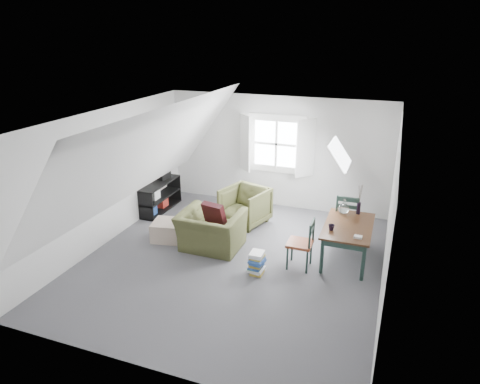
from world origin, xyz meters
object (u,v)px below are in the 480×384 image
at_px(magazine_stack, 257,263).
at_px(armchair_far, 245,223).
at_px(armchair_near, 212,248).
at_px(dining_chair_far, 347,217).
at_px(dining_chair_near, 302,243).
at_px(dining_table, 348,230).
at_px(media_shelf, 158,198).
at_px(ottoman, 168,230).

bearing_deg(magazine_stack, armchair_far, 115.36).
relative_size(armchair_near, dining_chair_far, 1.14).
distance_m(dining_chair_near, magazine_stack, 0.83).
distance_m(armchair_far, dining_chair_far, 2.14).
xyz_separation_m(armchair_far, dining_table, (2.18, -0.82, 0.58)).
distance_m(dining_chair_near, media_shelf, 3.78).
xyz_separation_m(armchair_far, media_shelf, (-2.05, -0.01, 0.29)).
height_order(armchair_far, media_shelf, media_shelf).
bearing_deg(magazine_stack, dining_table, 36.06).
xyz_separation_m(armchair_near, magazine_stack, (1.06, -0.54, 0.19)).
xyz_separation_m(armchair_near, dining_chair_near, (1.71, -0.09, 0.46)).
distance_m(ottoman, magazine_stack, 2.09).
xyz_separation_m(ottoman, media_shelf, (-0.89, 1.18, 0.11)).
bearing_deg(dining_table, media_shelf, 174.18).
height_order(armchair_far, ottoman, armchair_far).
distance_m(armchair_near, magazine_stack, 1.20).
bearing_deg(magazine_stack, ottoman, 163.48).
bearing_deg(dining_table, dining_chair_near, -137.73).
distance_m(armchair_near, armchair_far, 1.27).
height_order(ottoman, media_shelf, media_shelf).
xyz_separation_m(armchair_near, ottoman, (-0.94, 0.06, 0.18)).
bearing_deg(ottoman, dining_chair_near, -3.18).
relative_size(armchair_far, dining_chair_near, 0.98).
bearing_deg(ottoman, magazine_stack, -16.52).
bearing_deg(media_shelf, armchair_far, 2.06).
distance_m(armchair_far, media_shelf, 2.07).
xyz_separation_m(armchair_far, ottoman, (-1.16, -1.19, 0.18)).
height_order(dining_chair_far, dining_chair_near, dining_chair_far).
height_order(armchair_near, media_shelf, media_shelf).
bearing_deg(dining_chair_near, armchair_near, -91.90).
xyz_separation_m(dining_chair_far, magazine_stack, (-1.23, -1.68, -0.32)).
distance_m(ottoman, dining_chair_far, 3.43).
distance_m(ottoman, dining_chair_near, 2.67).
distance_m(armchair_far, magazine_stack, 1.99).
distance_m(armchair_near, media_shelf, 2.23).
bearing_deg(media_shelf, armchair_near, -32.24).
bearing_deg(magazine_stack, dining_chair_far, 53.84).
bearing_deg(dining_chair_far, magazine_stack, 49.55).
bearing_deg(armchair_far, magazine_stack, -47.50).
distance_m(armchair_far, ottoman, 1.67).
xyz_separation_m(armchair_near, armchair_far, (0.21, 1.25, 0.00)).
bearing_deg(armchair_near, ottoman, -2.97).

